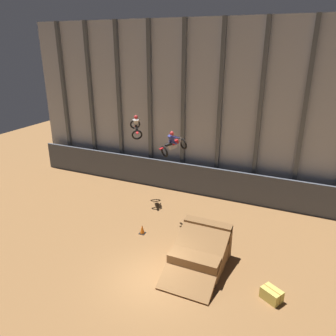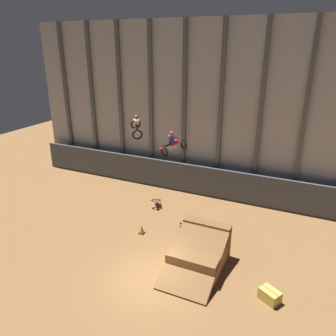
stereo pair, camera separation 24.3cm
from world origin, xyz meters
The scene contains 8 objects.
ground_plane centered at (0.00, 0.00, 0.00)m, with size 60.00×60.00×0.00m, color olive.
arena_back_wall centered at (0.00, 11.12, 6.25)m, with size 32.00×0.40×12.50m.
lower_barrier centered at (0.00, 10.23, 1.15)m, with size 31.36×0.20×2.30m.
dirt_ramp centered at (1.77, 2.28, 0.70)m, with size 2.60×4.12×2.05m.
rider_bike_left_air centered at (-4.86, 7.53, 5.52)m, with size 1.54×1.78×1.64m.
rider_bike_right_air centered at (-1.52, 6.20, 5.04)m, with size 1.52×1.75×1.58m.
traffic_cone_near_ramp centered at (-2.39, 3.55, 0.28)m, with size 0.36×0.36×0.58m.
hay_bale_trackside centered at (5.54, 1.07, 0.28)m, with size 1.08×0.97×0.57m.
Camera 1 is at (6.09, -11.51, 10.84)m, focal length 35.00 mm.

